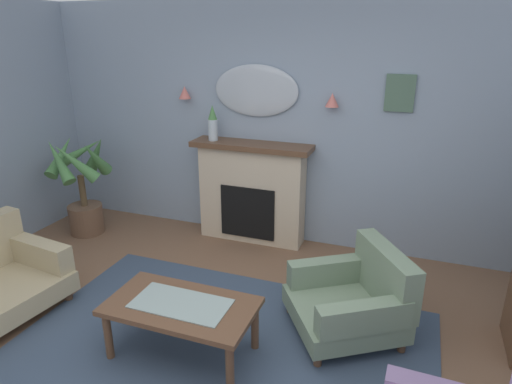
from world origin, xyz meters
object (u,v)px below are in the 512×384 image
(fireplace, at_px, (252,193))
(armchair_by_coffee_table, at_px, (355,298))
(coffee_table, at_px, (181,310))
(wall_mirror, at_px, (256,91))
(mantel_vase_centre, at_px, (213,123))
(wall_sconce_left, at_px, (185,92))
(wall_sconce_right, at_px, (332,100))
(potted_plant_tall_palm, at_px, (82,184))
(framed_picture, at_px, (400,93))

(fireplace, bearing_deg, armchair_by_coffee_table, -43.50)
(fireplace, distance_m, coffee_table, 2.08)
(wall_mirror, bearing_deg, fireplace, -90.00)
(mantel_vase_centre, relative_size, coffee_table, 0.36)
(mantel_vase_centre, distance_m, wall_mirror, 0.60)
(wall_sconce_left, bearing_deg, coffee_table, -63.42)
(wall_sconce_right, bearing_deg, wall_mirror, 176.63)
(wall_mirror, relative_size, wall_sconce_left, 6.86)
(fireplace, height_order, potted_plant_tall_palm, potted_plant_tall_palm)
(fireplace, relative_size, coffee_table, 1.24)
(fireplace, distance_m, wall_sconce_right, 1.38)
(fireplace, distance_m, mantel_vase_centre, 0.90)
(coffee_table, bearing_deg, potted_plant_tall_palm, 144.81)
(wall_mirror, relative_size, armchair_by_coffee_table, 0.85)
(coffee_table, height_order, potted_plant_tall_palm, potted_plant_tall_palm)
(potted_plant_tall_palm, bearing_deg, coffee_table, -35.19)
(armchair_by_coffee_table, xyz_separation_m, potted_plant_tall_palm, (-3.34, 0.80, 0.31))
(framed_picture, xyz_separation_m, potted_plant_tall_palm, (-3.45, -0.68, -1.13))
(wall_sconce_left, distance_m, armchair_by_coffee_table, 2.98)
(wall_sconce_left, relative_size, armchair_by_coffee_table, 0.12)
(framed_picture, bearing_deg, wall_sconce_left, -178.54)
(mantel_vase_centre, xyz_separation_m, wall_sconce_right, (1.30, 0.12, 0.31))
(potted_plant_tall_palm, bearing_deg, wall_sconce_right, 12.48)
(mantel_vase_centre, distance_m, potted_plant_tall_palm, 1.74)
(mantel_vase_centre, xyz_separation_m, framed_picture, (1.95, 0.18, 0.40))
(mantel_vase_centre, distance_m, coffee_table, 2.35)
(wall_sconce_right, bearing_deg, potted_plant_tall_palm, -167.52)
(fireplace, distance_m, wall_sconce_left, 1.38)
(coffee_table, bearing_deg, fireplace, 96.31)
(wall_sconce_right, distance_m, potted_plant_tall_palm, 3.05)
(fireplace, distance_m, wall_mirror, 1.15)
(wall_sconce_left, xyz_separation_m, wall_sconce_right, (1.70, 0.00, 0.00))
(mantel_vase_centre, relative_size, potted_plant_tall_palm, 0.33)
(mantel_vase_centre, bearing_deg, coffee_table, -71.57)
(fireplace, xyz_separation_m, wall_sconce_left, (-0.85, 0.09, 1.09))
(fireplace, relative_size, wall_sconce_right, 9.71)
(coffee_table, xyz_separation_m, potted_plant_tall_palm, (-2.18, 1.53, 0.23))
(wall_mirror, bearing_deg, armchair_by_coffee_table, -46.41)
(wall_mirror, xyz_separation_m, armchair_by_coffee_table, (1.40, -1.47, -1.40))
(wall_mirror, bearing_deg, coffee_table, -84.09)
(framed_picture, bearing_deg, armchair_by_coffee_table, -94.05)
(wall_mirror, bearing_deg, potted_plant_tall_palm, -161.03)
(wall_sconce_left, distance_m, potted_plant_tall_palm, 1.64)
(wall_mirror, relative_size, wall_sconce_right, 6.86)
(wall_mirror, height_order, framed_picture, wall_mirror)
(fireplace, height_order, wall_mirror, wall_mirror)
(coffee_table, bearing_deg, mantel_vase_centre, 108.43)
(wall_sconce_left, relative_size, framed_picture, 0.39)
(fireplace, xyz_separation_m, framed_picture, (1.50, 0.15, 1.18))
(fireplace, distance_m, potted_plant_tall_palm, 2.02)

